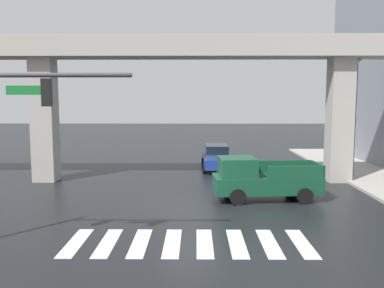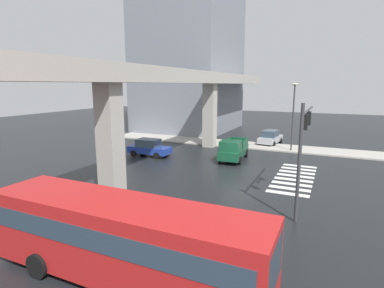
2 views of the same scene
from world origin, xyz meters
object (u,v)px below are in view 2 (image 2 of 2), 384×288
(traffic_signal_mast, at_px, (304,135))
(city_bus, at_px, (123,236))
(sedan_silver, at_px, (270,137))
(street_lamp_near_corner, at_px, (293,109))
(pickup_truck, at_px, (233,150))
(sedan_blue, at_px, (149,148))
(street_lamp_mid_block, at_px, (207,106))

(traffic_signal_mast, bearing_deg, city_bus, 151.45)
(sedan_silver, height_order, street_lamp_near_corner, street_lamp_near_corner)
(pickup_truck, bearing_deg, traffic_signal_mast, -144.35)
(city_bus, distance_m, sedan_blue, 20.21)
(sedan_silver, relative_size, traffic_signal_mast, 0.69)
(city_bus, xyz_separation_m, sedan_silver, (28.75, 0.18, -0.87))
(sedan_blue, bearing_deg, street_lamp_mid_block, -20.29)
(traffic_signal_mast, xyz_separation_m, street_lamp_mid_block, (16.19, 12.23, 0.17))
(sedan_blue, distance_m, street_lamp_mid_block, 9.44)
(street_lamp_mid_block, bearing_deg, sedan_silver, -65.75)
(street_lamp_mid_block, bearing_deg, city_bus, -164.52)
(pickup_truck, distance_m, street_lamp_mid_block, 9.04)
(sedan_blue, height_order, street_lamp_near_corner, street_lamp_near_corner)
(city_bus, relative_size, street_lamp_mid_block, 1.49)
(sedan_blue, relative_size, street_lamp_mid_block, 0.60)
(street_lamp_near_corner, bearing_deg, sedan_silver, 41.98)
(sedan_blue, relative_size, street_lamp_near_corner, 0.60)
(city_bus, relative_size, traffic_signal_mast, 1.66)
(city_bus, xyz_separation_m, sedan_blue, (17.48, 10.11, -0.87))
(sedan_silver, bearing_deg, traffic_signal_mast, -164.62)
(pickup_truck, bearing_deg, street_lamp_near_corner, -34.88)
(city_bus, bearing_deg, sedan_blue, 30.05)
(traffic_signal_mast, relative_size, street_lamp_mid_block, 0.90)
(traffic_signal_mast, height_order, street_lamp_near_corner, street_lamp_near_corner)
(sedan_blue, distance_m, traffic_signal_mast, 17.60)
(sedan_silver, height_order, street_lamp_mid_block, street_lamp_mid_block)
(pickup_truck, distance_m, city_bus, 19.29)
(pickup_truck, distance_m, street_lamp_near_corner, 8.62)
(sedan_silver, bearing_deg, pickup_truck, 170.01)
(street_lamp_near_corner, bearing_deg, pickup_truck, 145.12)
(city_bus, height_order, street_lamp_near_corner, street_lamp_near_corner)
(traffic_signal_mast, xyz_separation_m, street_lamp_near_corner, (16.19, 2.51, 0.17))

